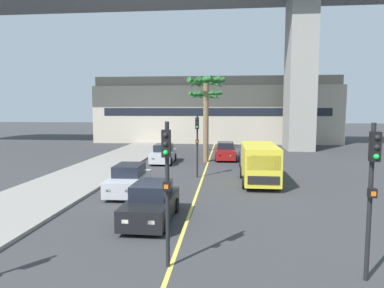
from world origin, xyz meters
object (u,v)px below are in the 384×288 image
at_px(traffic_light_median_near, 167,175).
at_px(traffic_light_right_far_corner, 372,181).
at_px(palm_tree_mid_median, 206,93).
at_px(car_queue_fifth, 129,180).
at_px(car_queue_front, 225,152).
at_px(car_queue_third, 163,154).
at_px(traffic_light_median_far, 197,137).
at_px(palm_tree_near_median, 205,99).
at_px(delivery_van, 259,163).
at_px(car_queue_fourth, 250,155).
at_px(car_queue_second, 151,203).

xyz_separation_m(traffic_light_median_near, traffic_light_right_far_corner, (5.39, -0.26, 0.00)).
bearing_deg(palm_tree_mid_median, car_queue_fifth, -106.37).
xyz_separation_m(car_queue_front, car_queue_third, (-5.20, -2.40, 0.00)).
height_order(traffic_light_median_far, palm_tree_near_median, palm_tree_near_median).
xyz_separation_m(car_queue_fifth, palm_tree_near_median, (2.82, 19.73, 4.82)).
bearing_deg(car_queue_front, palm_tree_near_median, 109.02).
bearing_deg(car_queue_fifth, traffic_light_median_far, 55.24).
xyz_separation_m(car_queue_fifth, traffic_light_median_far, (3.28, 4.72, 1.99)).
height_order(delivery_van, palm_tree_mid_median, palm_tree_mid_median).
xyz_separation_m(car_queue_fifth, palm_tree_mid_median, (3.43, 11.68, 5.11)).
bearing_deg(delivery_van, traffic_light_right_far_corner, -81.69).
bearing_deg(traffic_light_right_far_corner, car_queue_fifth, 135.57).
distance_m(car_queue_fourth, traffic_light_median_far, 7.41).
height_order(traffic_light_right_far_corner, palm_tree_mid_median, palm_tree_mid_median).
relative_size(traffic_light_median_near, palm_tree_mid_median, 0.58).
bearing_deg(palm_tree_mid_median, delivery_van, -65.92).
xyz_separation_m(traffic_light_right_far_corner, traffic_light_median_far, (-5.67, 13.50, 0.00)).
distance_m(car_queue_second, traffic_light_right_far_corner, 8.28).
height_order(traffic_light_median_near, traffic_light_right_far_corner, same).
xyz_separation_m(car_queue_third, palm_tree_near_median, (2.92, 9.00, 4.82)).
xyz_separation_m(car_queue_front, car_queue_second, (-2.91, -17.55, 0.00)).
bearing_deg(palm_tree_mid_median, car_queue_second, -94.39).
height_order(car_queue_third, traffic_light_median_far, traffic_light_median_far).
relative_size(car_queue_fifth, palm_tree_mid_median, 0.57).
height_order(car_queue_third, delivery_van, delivery_van).
distance_m(car_queue_fourth, delivery_van, 7.48).
bearing_deg(traffic_light_median_far, car_queue_front, 77.78).
height_order(car_queue_second, delivery_van, delivery_van).
bearing_deg(car_queue_front, car_queue_second, -99.40).
bearing_deg(car_queue_second, palm_tree_near_median, 88.50).
distance_m(car_queue_fourth, traffic_light_right_far_corner, 19.67).
height_order(car_queue_third, palm_tree_near_median, palm_tree_near_median).
distance_m(car_queue_third, car_queue_fourth, 7.26).
relative_size(car_queue_fourth, car_queue_fifth, 0.99).
relative_size(car_queue_fourth, palm_tree_mid_median, 0.57).
bearing_deg(car_queue_front, car_queue_fourth, -49.59).
bearing_deg(car_queue_fifth, delivery_van, 24.36).
height_order(delivery_van, palm_tree_near_median, palm_tree_near_median).
height_order(traffic_light_median_near, palm_tree_near_median, palm_tree_near_median).
bearing_deg(palm_tree_mid_median, car_queue_third, -165.00).
relative_size(car_queue_fourth, traffic_light_median_near, 0.98).
height_order(car_queue_second, car_queue_fifth, same).
bearing_deg(palm_tree_mid_median, traffic_light_median_near, -89.63).
distance_m(car_queue_third, palm_tree_near_median, 10.62).
height_order(car_queue_front, car_queue_fourth, same).
bearing_deg(palm_tree_mid_median, traffic_light_right_far_corner, -74.90).
height_order(traffic_light_median_near, palm_tree_mid_median, palm_tree_mid_median).
distance_m(car_queue_second, delivery_van, 9.18).
distance_m(car_queue_fourth, palm_tree_mid_median, 6.40).
distance_m(car_queue_front, traffic_light_median_near, 21.80).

